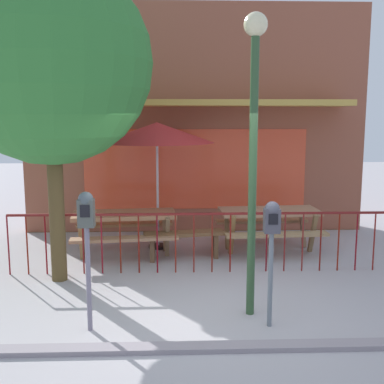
# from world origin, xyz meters

# --- Properties ---
(ground) EXTENTS (40.00, 40.00, 0.00)m
(ground) POSITION_xyz_m (0.00, 0.00, 0.00)
(ground) COLOR #A8A2A6
(pub_storefront) EXTENTS (7.25, 1.41, 4.79)m
(pub_storefront) POSITION_xyz_m (0.00, 4.72, 2.39)
(pub_storefront) COLOR brown
(pub_storefront) RESTS_ON ground
(patio_fence_front) EXTENTS (6.12, 0.04, 0.97)m
(patio_fence_front) POSITION_xyz_m (-0.00, 1.73, 0.66)
(patio_fence_front) COLOR maroon
(patio_fence_front) RESTS_ON ground
(picnic_table_left) EXTENTS (1.93, 1.53, 0.79)m
(picnic_table_left) POSITION_xyz_m (-1.34, 2.73, 0.61)
(picnic_table_left) COLOR #A5704C
(picnic_table_left) RESTS_ON ground
(picnic_table_right) EXTENTS (1.88, 1.46, 0.79)m
(picnic_table_right) POSITION_xyz_m (1.29, 2.93, 0.61)
(picnic_table_right) COLOR #A37455
(picnic_table_right) RESTS_ON ground
(patio_umbrella) EXTENTS (2.11, 2.11, 2.36)m
(patio_umbrella) POSITION_xyz_m (-0.76, 3.20, 2.16)
(patio_umbrella) COLOR black
(patio_umbrella) RESTS_ON ground
(patio_bench) EXTENTS (1.43, 0.54, 0.48)m
(patio_bench) POSITION_xyz_m (-0.28, 2.47, 0.35)
(patio_bench) COLOR brown
(patio_bench) RESTS_ON ground
(parking_meter_near) EXTENTS (0.18, 0.17, 1.50)m
(parking_meter_near) POSITION_xyz_m (0.67, -0.28, 1.16)
(parking_meter_near) COLOR slate
(parking_meter_near) RESTS_ON ground
(parking_meter_far) EXTENTS (0.18, 0.17, 1.63)m
(parking_meter_far) POSITION_xyz_m (-1.44, -0.31, 1.26)
(parking_meter_far) COLOR slate
(parking_meter_far) RESTS_ON ground
(street_tree) EXTENTS (2.92, 2.92, 4.68)m
(street_tree) POSITION_xyz_m (-2.20, 1.45, 3.21)
(street_tree) COLOR brown
(street_tree) RESTS_ON ground
(street_lamp) EXTENTS (0.28, 0.28, 3.64)m
(street_lamp) POSITION_xyz_m (0.50, 0.09, 2.40)
(street_lamp) COLOR #2F4E2D
(street_lamp) RESTS_ON ground
(curb_edge) EXTENTS (10.15, 0.20, 0.11)m
(curb_edge) POSITION_xyz_m (0.00, -0.84, 0.00)
(curb_edge) COLOR gray
(curb_edge) RESTS_ON ground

